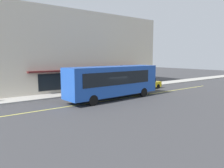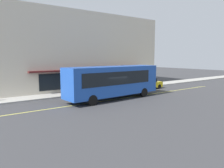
{
  "view_description": "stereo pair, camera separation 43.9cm",
  "coord_description": "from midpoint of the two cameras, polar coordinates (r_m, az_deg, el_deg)",
  "views": [
    {
      "loc": [
        -13.79,
        -17.81,
        4.5
      ],
      "look_at": [
        0.41,
        0.49,
        1.6
      ],
      "focal_mm": 34.9,
      "sensor_mm": 36.0,
      "label": 1
    },
    {
      "loc": [
        -13.44,
        -18.07,
        4.5
      ],
      "look_at": [
        0.41,
        0.49,
        1.6
      ],
      "focal_mm": 34.9,
      "sensor_mm": 36.0,
      "label": 2
    }
  ],
  "objects": [
    {
      "name": "sidewalk",
      "position": [
        27.62,
        -6.68,
        -2.13
      ],
      "size": [
        80.0,
        2.74,
        0.15
      ],
      "primitive_type": "cube",
      "color": "#9E9B93",
      "rests_on": "ground"
    },
    {
      "name": "traffic_light",
      "position": [
        29.95,
        3.23,
        3.36
      ],
      "size": [
        0.3,
        0.52,
        3.2
      ],
      "color": "#2D2D33",
      "rests_on": "sidewalk"
    },
    {
      "name": "storefront_building",
      "position": [
        33.46,
        -8.98,
        8.29
      ],
      "size": [
        24.3,
        9.8,
        10.45
      ],
      "color": "beige",
      "rests_on": "ground"
    },
    {
      "name": "pedestrian_by_curb",
      "position": [
        27.88,
        -1.98,
        0.1
      ],
      "size": [
        0.34,
        0.34,
        1.57
      ],
      "color": "black",
      "rests_on": "sidewalk"
    },
    {
      "name": "car_yellow",
      "position": [
        30.94,
        9.78,
        0.06
      ],
      "size": [
        4.37,
        1.99,
        1.52
      ],
      "color": "yellow",
      "rests_on": "ground"
    },
    {
      "name": "lane_centre_stripe",
      "position": [
        22.96,
        0.46,
        -4.15
      ],
      "size": [
        36.0,
        0.16,
        0.01
      ],
      "primitive_type": "cube",
      "color": "#D8D14C",
      "rests_on": "ground"
    },
    {
      "name": "bus",
      "position": [
        23.12,
        1.0,
        0.89
      ],
      "size": [
        11.24,
        3.07,
        3.5
      ],
      "color": "#1E4CAD",
      "rests_on": "ground"
    },
    {
      "name": "ground",
      "position": [
        22.96,
        0.46,
        -4.16
      ],
      "size": [
        120.0,
        120.0,
        0.0
      ],
      "primitive_type": "plane",
      "color": "#38383A"
    }
  ]
}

